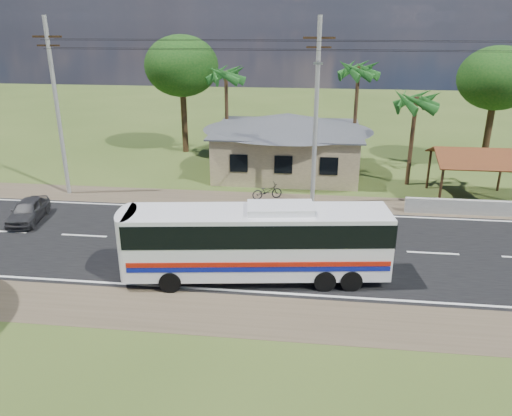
{
  "coord_description": "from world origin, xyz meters",
  "views": [
    {
      "loc": [
        2.93,
        -22.98,
        10.91
      ],
      "look_at": [
        0.1,
        1.0,
        1.62
      ],
      "focal_mm": 35.0,
      "sensor_mm": 36.0,
      "label": 1
    }
  ],
  "objects_px": {
    "coach_bus": "(258,238)",
    "motorcycle": "(267,191)",
    "small_car": "(28,210)",
    "waiting_shed": "(476,157)"
  },
  "relations": [
    {
      "from": "waiting_shed",
      "to": "motorcycle",
      "type": "xyz_separation_m",
      "value": [
        -12.88,
        -1.6,
        -2.21
      ]
    },
    {
      "from": "waiting_shed",
      "to": "motorcycle",
      "type": "height_order",
      "value": "waiting_shed"
    },
    {
      "from": "coach_bus",
      "to": "motorcycle",
      "type": "height_order",
      "value": "coach_bus"
    },
    {
      "from": "motorcycle",
      "to": "small_car",
      "type": "bearing_deg",
      "value": 88.51
    },
    {
      "from": "waiting_shed",
      "to": "motorcycle",
      "type": "relative_size",
      "value": 2.66
    },
    {
      "from": "coach_bus",
      "to": "small_car",
      "type": "bearing_deg",
      "value": 151.98
    },
    {
      "from": "waiting_shed",
      "to": "small_car",
      "type": "xyz_separation_m",
      "value": [
        -26.0,
        -6.85,
        -2.09
      ]
    },
    {
      "from": "waiting_shed",
      "to": "coach_bus",
      "type": "xyz_separation_m",
      "value": [
        -12.26,
        -12.0,
        -0.73
      ]
    },
    {
      "from": "coach_bus",
      "to": "motorcycle",
      "type": "xyz_separation_m",
      "value": [
        -0.62,
        10.39,
        -1.48
      ]
    },
    {
      "from": "motorcycle",
      "to": "small_car",
      "type": "height_order",
      "value": "small_car"
    }
  ]
}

